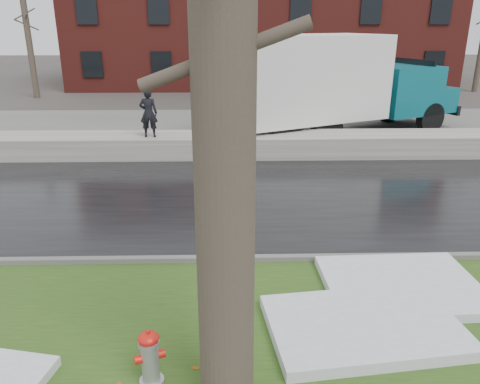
{
  "coord_description": "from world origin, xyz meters",
  "views": [
    {
      "loc": [
        -0.3,
        -7.04,
        4.41
      ],
      "look_at": [
        -0.08,
        2.26,
        1.0
      ],
      "focal_mm": 35.0,
      "sensor_mm": 36.0,
      "label": 1
    }
  ],
  "objects_px": {
    "worker": "(148,113)",
    "box_truck": "(330,85)",
    "fire_hydrant": "(150,355)",
    "tree": "(223,64)"
  },
  "relations": [
    {
      "from": "worker",
      "to": "box_truck",
      "type": "bearing_deg",
      "value": -157.74
    },
    {
      "from": "fire_hydrant",
      "to": "worker",
      "type": "relative_size",
      "value": 0.5
    },
    {
      "from": "fire_hydrant",
      "to": "box_truck",
      "type": "height_order",
      "value": "box_truck"
    },
    {
      "from": "fire_hydrant",
      "to": "worker",
      "type": "distance_m",
      "value": 10.8
    },
    {
      "from": "box_truck",
      "to": "worker",
      "type": "distance_m",
      "value": 7.22
    },
    {
      "from": "box_truck",
      "to": "fire_hydrant",
      "type": "bearing_deg",
      "value": -134.89
    },
    {
      "from": "fire_hydrant",
      "to": "tree",
      "type": "xyz_separation_m",
      "value": [
        0.97,
        -0.32,
        3.56
      ]
    },
    {
      "from": "fire_hydrant",
      "to": "box_truck",
      "type": "xyz_separation_m",
      "value": [
        4.94,
        13.54,
        1.62
      ]
    },
    {
      "from": "box_truck",
      "to": "tree",
      "type": "bearing_deg",
      "value": -130.84
    },
    {
      "from": "box_truck",
      "to": "worker",
      "type": "height_order",
      "value": "box_truck"
    }
  ]
}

